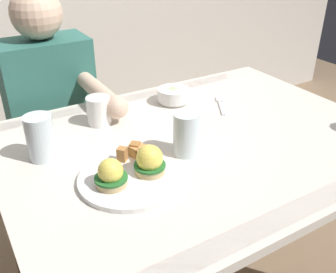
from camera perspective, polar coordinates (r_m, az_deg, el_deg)
name	(u,v)px	position (r m, az deg, el deg)	size (l,w,h in m)	color
dining_table	(198,167)	(1.26, 4.48, -4.52)	(1.20, 0.90, 0.74)	silver
eggs_benedict_plate	(132,171)	(1.00, -5.42, -5.17)	(0.27, 0.27, 0.09)	white
fruit_bowl	(173,95)	(1.44, 0.81, 6.16)	(0.12, 0.12, 0.06)	white
coffee_mug	(100,110)	(1.29, -10.15, 3.96)	(0.11, 0.08, 0.09)	white
fork	(220,105)	(1.44, 7.81, 4.71)	(0.09, 0.14, 0.00)	silver
water_glass_near	(186,136)	(1.10, 2.73, 0.02)	(0.08, 0.08, 0.13)	silver
water_glass_extra	(41,140)	(1.13, -18.40, -0.52)	(0.08, 0.08, 0.13)	silver
diner_person	(55,114)	(1.63, -16.45, 3.23)	(0.34, 0.54, 1.14)	#33333D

